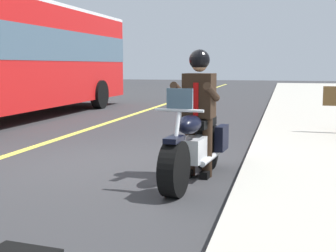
{
  "coord_description": "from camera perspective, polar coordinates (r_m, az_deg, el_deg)",
  "views": [
    {
      "loc": [
        6.5,
        2.53,
        1.53
      ],
      "look_at": [
        0.88,
        1.09,
        0.75
      ],
      "focal_mm": 48.53,
      "sensor_mm": 36.0,
      "label": 1
    }
  ],
  "objects": [
    {
      "name": "ground_plane",
      "position": [
        7.14,
        -6.76,
        -4.77
      ],
      "size": [
        80.0,
        80.0,
        0.0
      ],
      "primitive_type": "plane",
      "color": "#333335"
    },
    {
      "name": "lane_center_stripe",
      "position": [
        8.07,
        -20.17,
        -3.72
      ],
      "size": [
        60.0,
        0.16,
        0.01
      ],
      "primitive_type": "cube",
      "color": "#E5DB4C",
      "rests_on": "ground_plane"
    },
    {
      "name": "motorcycle_main",
      "position": [
        6.07,
        3.38,
        -2.58
      ],
      "size": [
        2.22,
        0.72,
        1.26
      ],
      "color": "black",
      "rests_on": "ground_plane"
    },
    {
      "name": "rider_main",
      "position": [
        6.18,
        3.89,
        3.05
      ],
      "size": [
        0.66,
        0.59,
        1.74
      ],
      "color": "black",
      "rests_on": "ground_plane"
    },
    {
      "name": "bus_far",
      "position": [
        13.93,
        -18.56,
        8.69
      ],
      "size": [
        11.05,
        2.7,
        3.3
      ],
      "color": "red",
      "rests_on": "ground_plane"
    }
  ]
}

